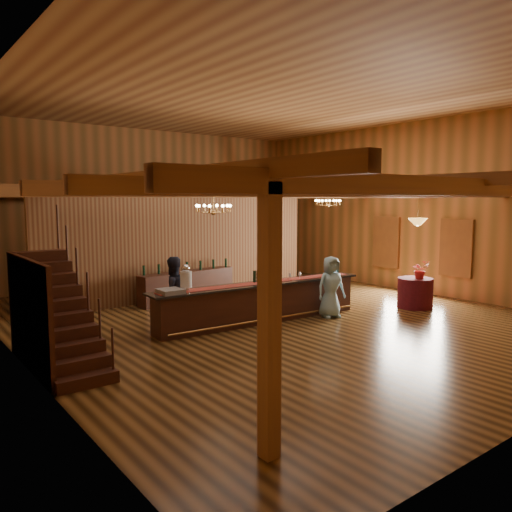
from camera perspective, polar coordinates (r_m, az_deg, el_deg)
floor at (r=13.01m, az=1.66°, el=-6.89°), size 14.00×14.00×0.00m
ceiling at (r=12.90m, az=1.74°, el=17.61°), size 14.00×14.00×0.00m
wall_back at (r=18.62m, az=-12.11°, el=5.53°), size 12.00×0.10×5.50m
wall_left at (r=10.02m, az=-26.05°, el=4.36°), size 0.10×14.00×5.50m
wall_right at (r=17.10m, az=17.55°, el=5.31°), size 0.10×14.00×5.50m
beam_grid at (r=13.06m, az=0.29°, el=7.50°), size 11.90×13.90×0.39m
support_posts at (r=12.36m, az=3.15°, el=-0.07°), size 9.20×10.20×3.20m
partition_wall at (r=15.35m, az=-8.07°, el=0.96°), size 9.00×0.18×3.10m
window_right_front at (r=16.25m, az=21.93°, el=0.86°), size 0.12×1.05×1.75m
window_right_back at (r=17.71m, az=14.68°, el=1.54°), size 0.12×1.05×1.75m
staircase at (r=9.63m, az=-21.42°, el=-5.99°), size 1.00×2.80×2.00m
backroom_boxes at (r=17.32m, az=-10.68°, el=-1.87°), size 4.10×0.60×1.10m
tasting_bar at (r=12.35m, az=0.56°, el=-5.27°), size 5.85×1.08×0.98m
beverage_dispenser at (r=11.25m, az=-8.01°, el=-2.53°), size 0.26×0.26×0.60m
glass_rack_tray at (r=11.03m, az=-9.76°, el=-3.99°), size 0.50×0.50×0.10m
raffle_drum at (r=13.66m, az=8.80°, el=-1.44°), size 0.34×0.24×0.30m
bar_bottle_0 at (r=12.27m, az=-0.17°, el=-2.38°), size 0.07×0.07×0.30m
bar_bottle_1 at (r=12.32m, az=0.23°, el=-2.33°), size 0.07×0.07×0.30m
backbar_shelf at (r=15.03m, az=-7.84°, el=-3.40°), size 3.21×0.88×0.89m
round_table at (r=14.65m, az=17.73°, el=-4.03°), size 0.96×0.96×0.83m
chandelier_left at (r=11.28m, az=-4.89°, el=5.46°), size 0.80×0.80×0.54m
chandelier_right at (r=15.82m, az=8.21°, el=6.08°), size 0.80×0.80×0.44m
pendant_lamp at (r=14.43m, az=18.00°, el=3.76°), size 0.52×0.52×0.90m
bartender at (r=13.31m, az=0.86°, el=-3.31°), size 0.62×0.48×1.49m
staff_second at (r=11.78m, az=-9.52°, el=-4.18°), size 0.83×0.64×1.69m
guest at (r=12.88m, az=8.56°, el=-3.52°), size 0.87×0.68×1.58m
floor_plant at (r=17.10m, az=1.26°, el=-1.61°), size 0.81×0.74×1.21m
table_flowers at (r=14.44m, az=18.24°, el=-1.49°), size 0.57×0.53×0.51m
table_vase at (r=14.60m, az=18.21°, el=-1.87°), size 0.18×0.18×0.28m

